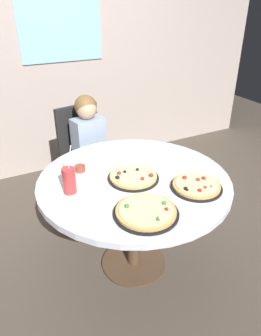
# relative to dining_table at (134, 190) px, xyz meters

# --- Properties ---
(ground_plane) EXTENTS (8.00, 8.00, 0.00)m
(ground_plane) POSITION_rel_dining_table_xyz_m (0.00, 0.00, -0.66)
(ground_plane) COLOR #4C4238
(wall_with_window) EXTENTS (5.20, 0.14, 2.90)m
(wall_with_window) POSITION_rel_dining_table_xyz_m (0.00, 1.84, 0.79)
(wall_with_window) COLOR #A8998E
(wall_with_window) RESTS_ON ground_plane
(dining_table) EXTENTS (1.25, 1.25, 0.75)m
(dining_table) POSITION_rel_dining_table_xyz_m (0.00, 0.00, 0.00)
(dining_table) COLOR silver
(dining_table) RESTS_ON ground_plane
(chair_wooden) EXTENTS (0.46, 0.46, 0.95)m
(chair_wooden) POSITION_rel_dining_table_xyz_m (-0.01, 0.94, -0.13)
(chair_wooden) COLOR black
(chair_wooden) RESTS_ON ground_plane
(diner_child) EXTENTS (0.31, 0.43, 1.08)m
(diner_child) POSITION_rel_dining_table_xyz_m (0.01, 0.76, -0.17)
(diner_child) COLOR #3F4766
(diner_child) RESTS_ON ground_plane
(pizza_veggie) EXTENTS (0.33, 0.33, 0.05)m
(pizza_veggie) POSITION_rel_dining_table_xyz_m (-0.01, -0.01, 0.11)
(pizza_veggie) COLOR black
(pizza_veggie) RESTS_ON dining_table
(pizza_cheese) EXTENTS (0.36, 0.36, 0.05)m
(pizza_cheese) POSITION_rel_dining_table_xyz_m (-0.12, -0.37, 0.11)
(pizza_cheese) COLOR black
(pizza_cheese) RESTS_ON dining_table
(pizza_pepperoni) EXTENTS (0.32, 0.32, 0.05)m
(pizza_pepperoni) POSITION_rel_dining_table_xyz_m (0.28, -0.28, 0.11)
(pizza_pepperoni) COLOR black
(pizza_pepperoni) RESTS_ON dining_table
(soda_cup) EXTENTS (0.08, 0.08, 0.31)m
(soda_cup) POSITION_rel_dining_table_xyz_m (-0.42, 0.03, 0.18)
(soda_cup) COLOR #B73333
(soda_cup) RESTS_ON dining_table
(sauce_bowl) EXTENTS (0.07, 0.07, 0.04)m
(sauce_bowl) POSITION_rel_dining_table_xyz_m (-0.28, 0.25, 0.11)
(sauce_bowl) COLOR brown
(sauce_bowl) RESTS_ON dining_table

